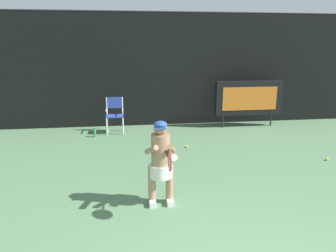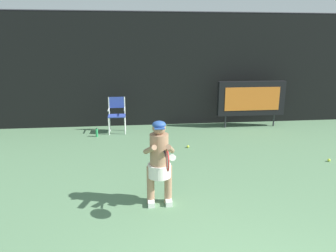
# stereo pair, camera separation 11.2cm
# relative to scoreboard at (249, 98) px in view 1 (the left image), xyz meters

# --- Properties ---
(backdrop_screen) EXTENTS (18.00, 0.12, 3.66)m
(backdrop_screen) POSITION_rel_scoreboard_xyz_m (-2.69, 0.70, 0.86)
(backdrop_screen) COLOR black
(backdrop_screen) RESTS_ON ground
(scoreboard) EXTENTS (2.20, 0.21, 1.50)m
(scoreboard) POSITION_rel_scoreboard_xyz_m (0.00, 0.00, 0.00)
(scoreboard) COLOR black
(scoreboard) RESTS_ON ground
(umpire_chair) EXTENTS (0.52, 0.44, 1.08)m
(umpire_chair) POSITION_rel_scoreboard_xyz_m (-4.30, -0.15, -0.33)
(umpire_chair) COLOR white
(umpire_chair) RESTS_ON ground
(water_bottle) EXTENTS (0.07, 0.07, 0.27)m
(water_bottle) POSITION_rel_scoreboard_xyz_m (-4.89, -0.58, -0.82)
(water_bottle) COLOR #2B9856
(water_bottle) RESTS_ON ground
(tennis_player) EXTENTS (0.54, 0.62, 1.46)m
(tennis_player) POSITION_rel_scoreboard_xyz_m (-3.40, -4.76, -0.16)
(tennis_player) COLOR white
(tennis_player) RESTS_ON ground
(tennis_racket) EXTENTS (0.03, 0.60, 0.31)m
(tennis_racket) POSITION_rel_scoreboard_xyz_m (-3.32, -5.30, 0.04)
(tennis_racket) COLOR black
(tennis_ball_loose) EXTENTS (0.07, 0.07, 0.07)m
(tennis_ball_loose) POSITION_rel_scoreboard_xyz_m (-2.39, -1.89, -0.91)
(tennis_ball_loose) COLOR #CCDB3D
(tennis_ball_loose) RESTS_ON ground
(tennis_ball_spare) EXTENTS (0.07, 0.07, 0.07)m
(tennis_ball_spare) POSITION_rel_scoreboard_xyz_m (0.70, -3.25, -0.91)
(tennis_ball_spare) COLOR #CCDB3D
(tennis_ball_spare) RESTS_ON ground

